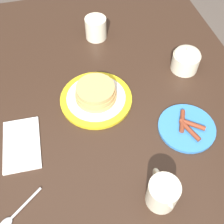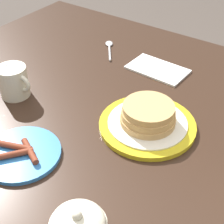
{
  "view_description": "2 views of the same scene",
  "coord_description": "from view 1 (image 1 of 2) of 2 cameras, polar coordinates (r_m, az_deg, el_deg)",
  "views": [
    {
      "loc": [
        -0.52,
        0.1,
        1.47
      ],
      "look_at": [
        -0.03,
        -0.02,
        0.78
      ],
      "focal_mm": 45.0,
      "sensor_mm": 36.0,
      "label": 1
    },
    {
      "loc": [
        0.34,
        -0.55,
        1.29
      ],
      "look_at": [
        -0.03,
        -0.02,
        0.78
      ],
      "focal_mm": 55.0,
      "sensor_mm": 36.0,
      "label": 2
    }
  ],
  "objects": [
    {
      "name": "ground_plane",
      "position": [
        1.56,
        -1.12,
        -16.48
      ],
      "size": [
        8.0,
        8.0,
        0.0
      ],
      "primitive_type": "plane",
      "color": "#51473F"
    },
    {
      "name": "dining_table",
      "position": [
        0.98,
        -1.72,
        -3.64
      ],
      "size": [
        1.38,
        1.04,
        0.75
      ],
      "color": "#332116",
      "rests_on": "ground_plane"
    },
    {
      "name": "pancake_plate",
      "position": [
        0.9,
        -3.29,
        3.37
      ],
      "size": [
        0.23,
        0.23,
        0.06
      ],
      "color": "gold",
      "rests_on": "dining_table"
    },
    {
      "name": "side_plate_bacon",
      "position": [
        0.88,
        14.96,
        -3.03
      ],
      "size": [
        0.17,
        0.17,
        0.02
      ],
      "color": "#337AC6",
      "rests_on": "dining_table"
    },
    {
      "name": "coffee_mug",
      "position": [
        1.12,
        -3.34,
        16.77
      ],
      "size": [
        0.11,
        0.08,
        0.08
      ],
      "color": "beige",
      "rests_on": "dining_table"
    },
    {
      "name": "creamer_pitcher",
      "position": [
        0.73,
        10.27,
        -15.95
      ],
      "size": [
        0.12,
        0.08,
        0.09
      ],
      "color": "beige",
      "rests_on": "dining_table"
    },
    {
      "name": "sugar_bowl",
      "position": [
        1.02,
        14.81,
        10.32
      ],
      "size": [
        0.09,
        0.09,
        0.09
      ],
      "color": "beige",
      "rests_on": "dining_table"
    },
    {
      "name": "napkin",
      "position": [
        0.86,
        -17.88,
        -6.23
      ],
      "size": [
        0.18,
        0.11,
        0.01
      ],
      "color": "white",
      "rests_on": "dining_table"
    },
    {
      "name": "spoon",
      "position": [
        0.78,
        -19.33,
        -19.25
      ],
      "size": [
        0.09,
        0.12,
        0.01
      ],
      "color": "silver",
      "rests_on": "dining_table"
    }
  ]
}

